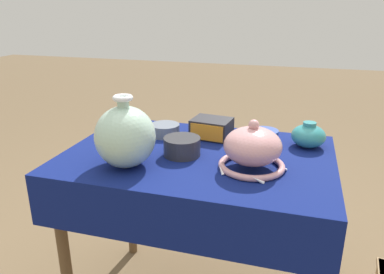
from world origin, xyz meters
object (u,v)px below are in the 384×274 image
Objects in this scene: bowl_shallow_ochre at (128,138)px; pot_squat_cobalt at (264,136)px; vase_tall_bulbous at (125,136)px; vase_dome_bell at (252,149)px; mosaic_tile_box at (211,128)px; pot_squat_charcoal at (182,146)px; pot_squat_slate at (165,130)px; jar_round_teal at (308,136)px.

bowl_shallow_ochre reaches higher than pot_squat_cobalt.
vase_dome_bell is (0.42, 0.10, -0.04)m from vase_tall_bulbous.
mosaic_tile_box is 1.49× the size of bowl_shallow_ochre.
mosaic_tile_box reaches higher than pot_squat_cobalt.
pot_squat_charcoal is at bearing -6.39° from bowl_shallow_ochre.
pot_squat_slate is at bearing 125.94° from pot_squat_charcoal.
mosaic_tile_box is at bearing 59.97° from vase_tall_bulbous.
jar_round_teal is (0.61, 0.37, -0.06)m from vase_tall_bulbous.
jar_round_teal reaches higher than pot_squat_charcoal.
pot_squat_cobalt is (0.42, 0.05, -0.00)m from pot_squat_slate.
vase_dome_bell is at bearing 13.50° from vase_tall_bulbous.
bowl_shallow_ochre is 0.85× the size of pot_squat_charcoal.
pot_squat_cobalt is at bearing 10.39° from mosaic_tile_box.
vase_dome_bell is at bearing -124.47° from jar_round_teal.
jar_round_teal is at bearing 55.53° from vase_dome_bell.
pot_squat_slate reaches higher than pot_squat_cobalt.
pot_squat_slate is 0.19m from bowl_shallow_ochre.
mosaic_tile_box is (-0.21, 0.27, -0.03)m from vase_dome_bell.
vase_dome_bell reaches higher than pot_squat_charcoal.
vase_tall_bulbous is 0.59m from pot_squat_cobalt.
vase_tall_bulbous is at bearing -66.37° from bowl_shallow_ochre.
vase_tall_bulbous is at bearing -113.11° from mosaic_tile_box.
mosaic_tile_box is (0.22, 0.37, -0.07)m from vase_tall_bulbous.
pot_squat_cobalt is at bearing 175.31° from jar_round_teal.
bowl_shallow_ochre is (-0.50, 0.07, -0.04)m from vase_dome_bell.
pot_squat_slate is at bearing -176.84° from jar_round_teal.
vase_dome_bell is 2.16× the size of pot_squat_cobalt.
pot_squat_charcoal is 0.37m from pot_squat_cobalt.
pot_squat_slate is at bearing 60.46° from bowl_shallow_ochre.
vase_tall_bulbous is at bearing -136.58° from pot_squat_charcoal.
pot_squat_slate is (-0.41, 0.24, -0.05)m from vase_dome_bell.
pot_squat_cobalt is (0.22, 0.01, -0.02)m from mosaic_tile_box.
jar_round_teal reaches higher than mosaic_tile_box.
vase_dome_bell reaches higher than jar_round_teal.
pot_squat_charcoal is at bearing -139.69° from pot_squat_cobalt.
pot_squat_slate is at bearing -163.50° from mosaic_tile_box.
vase_tall_bulbous reaches higher than mosaic_tile_box.
vase_tall_bulbous is 1.84× the size of pot_squat_charcoal.
bowl_shallow_ochre is at bearing -138.80° from mosaic_tile_box.
mosaic_tile_box is 1.30× the size of jar_round_teal.
vase_dome_bell is at bearing -9.83° from pot_squat_charcoal.
pot_squat_cobalt is (0.52, 0.21, -0.01)m from bowl_shallow_ochre.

